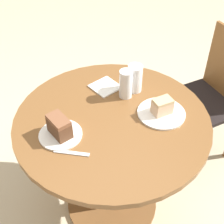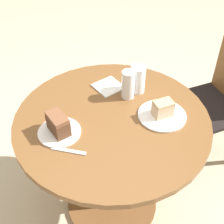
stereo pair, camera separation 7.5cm
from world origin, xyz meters
The scene contains 11 objects.
ground_plane centered at (0.00, 0.00, 0.00)m, with size 8.00×8.00×0.00m, color beige.
table centered at (0.00, 0.00, 0.54)m, with size 0.95×0.95×0.74m.
chair centered at (-0.05, 0.82, 0.46)m, with size 0.47×0.46×0.88m.
plate_near centered at (-0.04, -0.26, 0.74)m, with size 0.20×0.20×0.01m.
plate_far centered at (0.11, 0.22, 0.74)m, with size 0.23×0.23×0.01m.
cake_slice_near centered at (-0.04, -0.26, 0.79)m, with size 0.12×0.08×0.10m.
cake_slice_far centered at (0.11, 0.22, 0.79)m, with size 0.08×0.10×0.08m.
glass_lemonade centered at (-0.12, 0.23, 0.80)m, with size 0.08×0.08×0.15m.
glass_water centered at (-0.10, 0.16, 0.80)m, with size 0.07×0.07×0.15m.
napkin_stack centered at (-0.22, 0.11, 0.74)m, with size 0.15×0.15×0.01m.
fork centered at (0.08, -0.27, 0.74)m, with size 0.12×0.13×0.00m.
Camera 2 is at (0.94, -0.57, 1.76)m, focal length 50.00 mm.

